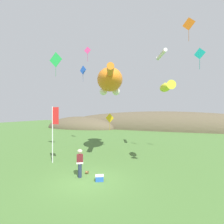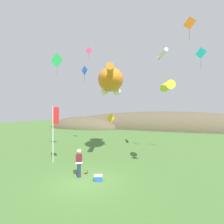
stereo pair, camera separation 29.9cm
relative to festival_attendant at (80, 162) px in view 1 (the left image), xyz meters
name	(u,v)px [view 1 (the left image)]	position (x,y,z in m)	size (l,w,h in m)	color
ground_plane	(87,181)	(0.72, -0.34, -0.95)	(120.00, 120.00, 0.00)	#477033
distant_hill_ridge	(145,129)	(-2.49, 32.64, -0.95)	(56.48, 14.36, 8.60)	brown
festival_attendant	(80,162)	(0.00, 0.00, 0.00)	(0.49, 0.44, 1.77)	#232D47
kite_spool	(87,172)	(0.10, 0.72, -0.85)	(0.16, 0.21, 0.21)	olive
picnic_cooler	(100,178)	(1.43, -0.05, -0.77)	(0.58, 0.51, 0.36)	blue
festival_banner_pole	(54,126)	(-3.70, 1.88, 2.08)	(0.66, 0.08, 4.63)	silver
kite_giant_cat	(110,81)	(-0.96, 7.17, 6.43)	(4.43, 8.37, 2.71)	orange
kite_fish_windsock	(166,87)	(4.98, 3.53, 5.03)	(1.43, 2.40, 0.72)	yellow
kite_tube_streamer	(161,54)	(4.07, 8.52, 9.00)	(1.38, 2.61, 0.44)	white
kite_diamond_pink	(88,51)	(-4.64, 8.91, 10.67)	(0.90, 0.08, 1.81)	#E53F8C
kite_diamond_teal	(200,54)	(7.47, 7.88, 8.43)	(0.93, 0.48, 1.93)	#19BFBF
kite_diamond_orange	(189,24)	(6.54, 6.42, 10.58)	(1.01, 0.48, 2.00)	orange
kite_diamond_blue	(83,70)	(-6.22, 10.43, 8.76)	(1.20, 0.41, 2.15)	blue
kite_diamond_gold	(110,118)	(-1.78, 9.05, 2.50)	(1.08, 0.14, 1.98)	yellow
kite_diamond_green	(56,60)	(-5.65, 4.42, 8.42)	(1.53, 0.06, 2.43)	green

